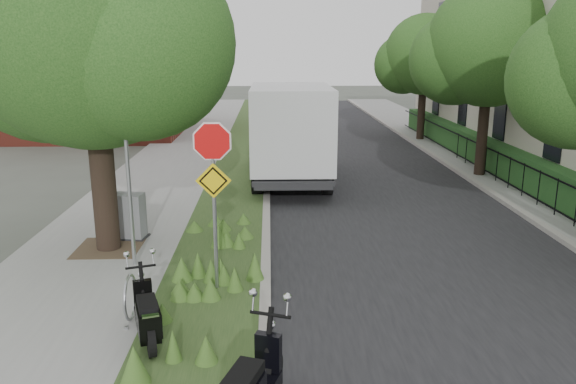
% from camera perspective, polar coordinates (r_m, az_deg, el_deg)
% --- Properties ---
extents(ground, '(120.00, 120.00, 0.00)m').
position_cam_1_polar(ground, '(10.16, 0.55, -11.53)').
color(ground, '#4C5147').
rests_on(ground, ground).
extents(sidewalk_near, '(3.50, 60.00, 0.12)m').
position_cam_1_polar(sidewalk_near, '(19.99, -12.97, 1.38)').
color(sidewalk_near, gray).
rests_on(sidewalk_near, ground).
extents(verge, '(2.00, 60.00, 0.12)m').
position_cam_1_polar(verge, '(19.65, -5.07, 1.47)').
color(verge, '#2C471E').
rests_on(verge, ground).
extents(kerb_near, '(0.20, 60.00, 0.13)m').
position_cam_1_polar(kerb_near, '(19.62, -2.16, 1.51)').
color(kerb_near, '#9E9991').
rests_on(kerb_near, ground).
extents(road, '(7.00, 60.00, 0.01)m').
position_cam_1_polar(road, '(19.93, 7.96, 1.40)').
color(road, black).
rests_on(road, ground).
extents(kerb_far, '(0.20, 60.00, 0.13)m').
position_cam_1_polar(kerb_far, '(20.80, 17.52, 1.58)').
color(kerb_far, '#9E9991').
rests_on(kerb_far, ground).
extents(footpath_far, '(3.20, 60.00, 0.12)m').
position_cam_1_polar(footpath_far, '(21.42, 21.81, 1.56)').
color(footpath_far, gray).
rests_on(footpath_far, ground).
extents(street_tree_main, '(6.21, 5.54, 7.66)m').
position_cam_1_polar(street_tree_main, '(12.54, -19.69, 15.25)').
color(street_tree_main, black).
rests_on(street_tree_main, ground).
extents(bare_post, '(0.08, 0.08, 4.00)m').
position_cam_1_polar(bare_post, '(11.51, -15.95, 2.21)').
color(bare_post, '#A5A8AD').
rests_on(bare_post, ground).
extents(bike_hoop, '(0.06, 0.78, 0.77)m').
position_cam_1_polar(bike_hoop, '(9.67, -15.74, -10.25)').
color(bike_hoop, '#A5A8AD').
rests_on(bike_hoop, ground).
extents(sign_assembly, '(0.94, 0.08, 3.22)m').
position_cam_1_polar(sign_assembly, '(9.99, -7.61, 2.04)').
color(sign_assembly, '#A5A8AD').
rests_on(sign_assembly, ground).
extents(fence_far, '(0.04, 24.00, 1.00)m').
position_cam_1_polar(fence_far, '(20.92, 19.45, 3.19)').
color(fence_far, black).
rests_on(fence_far, ground).
extents(hedge_far, '(1.00, 24.00, 1.10)m').
position_cam_1_polar(hedge_far, '(21.19, 21.22, 3.17)').
color(hedge_far, '#1A4920').
rests_on(hedge_far, footpath_far).
extents(brick_building, '(9.40, 10.40, 8.30)m').
position_cam_1_polar(brick_building, '(32.43, -18.73, 13.27)').
color(brick_building, maroon).
rests_on(brick_building, ground).
extents(far_tree_b, '(4.83, 4.31, 6.56)m').
position_cam_1_polar(far_tree_b, '(20.53, 19.58, 13.40)').
color(far_tree_b, black).
rests_on(far_tree_b, ground).
extents(far_tree_c, '(4.37, 3.89, 5.93)m').
position_cam_1_polar(far_tree_c, '(28.15, 13.56, 13.03)').
color(far_tree_c, black).
rests_on(far_tree_c, ground).
extents(scooter_near, '(0.65, 1.54, 0.76)m').
position_cam_1_polar(scooter_near, '(8.86, -14.06, -12.58)').
color(scooter_near, black).
rests_on(scooter_near, ground).
extents(box_truck, '(2.55, 6.20, 2.79)m').
position_cam_1_polar(box_truck, '(18.79, 0.24, 6.39)').
color(box_truck, '#262628').
rests_on(box_truck, ground).
extents(utility_cabinet, '(0.87, 0.65, 1.07)m').
position_cam_1_polar(utility_cabinet, '(13.59, -15.88, -2.45)').
color(utility_cabinet, '#262628').
rests_on(utility_cabinet, ground).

